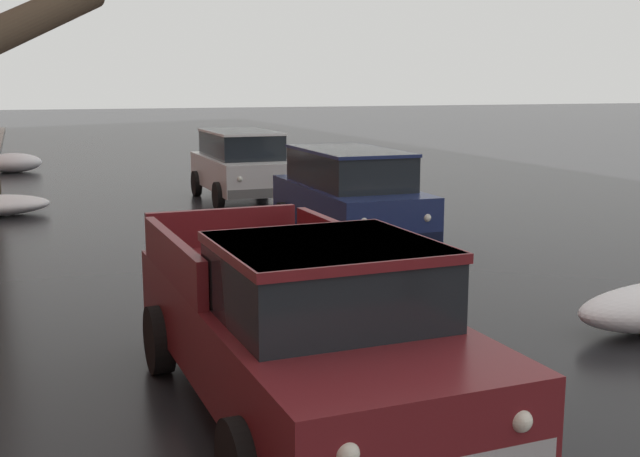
% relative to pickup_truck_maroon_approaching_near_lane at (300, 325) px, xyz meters
% --- Properties ---
extents(snow_bank_mid_block_left, '(1.91, 1.31, 0.66)m').
position_rel_pickup_truck_maroon_approaching_near_lane_xyz_m(snow_bank_mid_block_left, '(-2.56, 22.78, -0.56)').
color(snow_bank_mid_block_left, white).
rests_on(snow_bank_mid_block_left, ground).
extents(snow_bank_near_corner_right, '(2.58, 1.33, 0.69)m').
position_rel_pickup_truck_maroon_approaching_near_lane_xyz_m(snow_bank_near_corner_right, '(5.65, 11.77, -0.54)').
color(snow_bank_near_corner_right, white).
rests_on(snow_bank_near_corner_right, ground).
extents(snow_bank_far_right_pile, '(1.95, 1.47, 0.66)m').
position_rel_pickup_truck_maroon_approaching_near_lane_xyz_m(snow_bank_far_right_pile, '(5.49, 17.60, -0.56)').
color(snow_bank_far_right_pile, white).
rests_on(snow_bank_far_right_pile, ground).
extents(pickup_truck_maroon_approaching_near_lane, '(2.27, 5.22, 1.76)m').
position_rel_pickup_truck_maroon_approaching_near_lane_xyz_m(pickup_truck_maroon_approaching_near_lane, '(0.00, 0.00, 0.00)').
color(pickup_truck_maroon_approaching_near_lane, maroon).
rests_on(pickup_truck_maroon_approaching_near_lane, ground).
extents(suv_darkblue_parked_kerbside_close, '(2.04, 4.29, 1.82)m').
position_rel_pickup_truck_maroon_approaching_near_lane_xyz_m(suv_darkblue_parked_kerbside_close, '(3.48, 7.18, 0.10)').
color(suv_darkblue_parked_kerbside_close, navy).
rests_on(suv_darkblue_parked_kerbside_close, ground).
extents(suv_white_parked_kerbside_mid, '(2.05, 4.28, 1.82)m').
position_rel_pickup_truck_maroon_approaching_near_lane_xyz_m(suv_white_parked_kerbside_mid, '(3.10, 13.53, 0.11)').
color(suv_white_parked_kerbside_mid, silver).
rests_on(suv_white_parked_kerbside_mid, ground).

